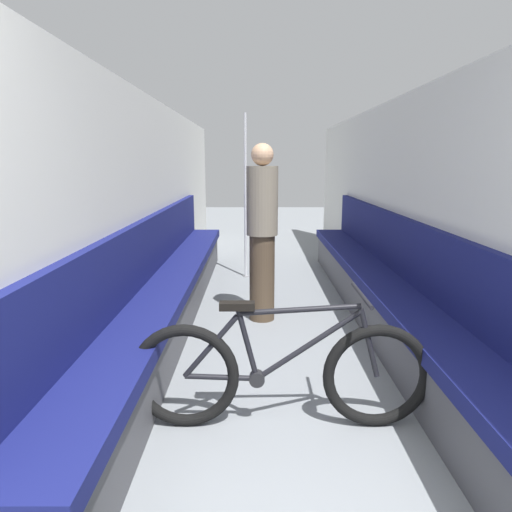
{
  "coord_description": "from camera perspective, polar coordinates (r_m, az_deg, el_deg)",
  "views": [
    {
      "loc": [
        -0.19,
        -0.7,
        1.54
      ],
      "look_at": [
        -0.19,
        2.43,
        0.89
      ],
      "focal_mm": 32.0,
      "sensor_mm": 36.0,
      "label": 1
    }
  ],
  "objects": [
    {
      "name": "wall_left",
      "position": [
        4.41,
        -14.16,
        5.44
      ],
      "size": [
        0.1,
        10.31,
        2.17
      ],
      "primitive_type": "cube",
      "color": "silver",
      "rests_on": "ground"
    },
    {
      "name": "wall_right",
      "position": [
        4.52,
        19.03,
        5.3
      ],
      "size": [
        0.1,
        10.31,
        2.17
      ],
      "primitive_type": "cube",
      "color": "silver",
      "rests_on": "ground"
    },
    {
      "name": "bench_seat_row_left",
      "position": [
        4.4,
        -10.86,
        -4.41
      ],
      "size": [
        0.46,
        5.85,
        1.04
      ],
      "color": "#4C4C51",
      "rests_on": "ground"
    },
    {
      "name": "bench_seat_row_right",
      "position": [
        4.48,
        15.81,
        -4.33
      ],
      "size": [
        0.46,
        5.85,
        1.04
      ],
      "color": "#4C4C51",
      "rests_on": "ground"
    },
    {
      "name": "bicycle",
      "position": [
        2.74,
        3.21,
        -14.41
      ],
      "size": [
        1.75,
        0.46,
        0.82
      ],
      "rotation": [
        0.0,
        0.0,
        -0.3
      ],
      "color": "black",
      "rests_on": "ground"
    },
    {
      "name": "grab_pole_near",
      "position": [
        6.07,
        -1.18,
        7.06
      ],
      "size": [
        0.08,
        0.08,
        2.15
      ],
      "color": "gray",
      "rests_on": "ground"
    },
    {
      "name": "passenger_standing",
      "position": [
        4.39,
        0.91,
        3.12
      ],
      "size": [
        0.3,
        0.3,
        1.71
      ],
      "rotation": [
        0.0,
        0.0,
        2.35
      ],
      "color": "#473828",
      "rests_on": "ground"
    }
  ]
}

